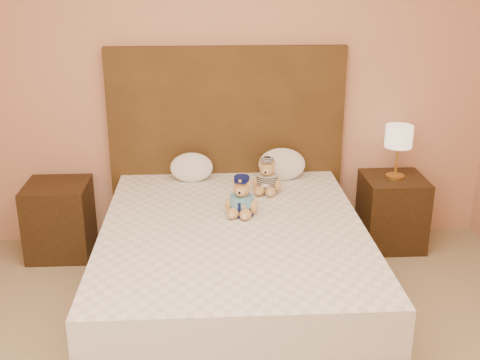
% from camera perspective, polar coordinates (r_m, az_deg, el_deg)
% --- Properties ---
extents(room_walls, '(4.04, 4.52, 2.72)m').
position_cam_1_polar(room_walls, '(2.62, 0.04, 14.32)').
color(room_walls, tan).
rests_on(room_walls, ground).
extents(bed, '(1.60, 2.00, 0.55)m').
position_cam_1_polar(bed, '(3.80, -0.64, -8.14)').
color(bed, white).
rests_on(bed, ground).
extents(headboard, '(1.75, 0.08, 1.50)m').
position_cam_1_polar(headboard, '(4.55, -1.27, 3.19)').
color(headboard, '#513618').
rests_on(headboard, ground).
extents(nightstand_left, '(0.45, 0.45, 0.55)m').
position_cam_1_polar(nightstand_left, '(4.65, -16.74, -3.57)').
color(nightstand_left, '#332210').
rests_on(nightstand_left, ground).
extents(nightstand_right, '(0.45, 0.45, 0.55)m').
position_cam_1_polar(nightstand_right, '(4.73, 14.20, -2.91)').
color(nightstand_right, '#332210').
rests_on(nightstand_right, ground).
extents(lamp, '(0.20, 0.20, 0.40)m').
position_cam_1_polar(lamp, '(4.55, 14.81, 3.77)').
color(lamp, gold).
rests_on(lamp, nightstand_right).
extents(teddy_police, '(0.27, 0.26, 0.26)m').
position_cam_1_polar(teddy_police, '(3.79, 0.16, -1.51)').
color(teddy_police, '#B48046').
rests_on(teddy_police, bed).
extents(teddy_prisoner, '(0.27, 0.26, 0.24)m').
position_cam_1_polar(teddy_prisoner, '(4.16, 2.59, 0.38)').
color(teddy_prisoner, '#B48046').
rests_on(teddy_prisoner, bed).
extents(pillow_left, '(0.31, 0.20, 0.22)m').
position_cam_1_polar(pillow_left, '(4.41, -4.62, 1.33)').
color(pillow_left, white).
rests_on(pillow_left, bed).
extents(pillow_right, '(0.35, 0.22, 0.24)m').
position_cam_1_polar(pillow_right, '(4.44, 4.00, 1.64)').
color(pillow_right, white).
rests_on(pillow_right, bed).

